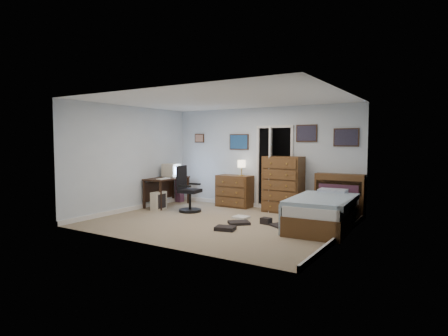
{
  "coord_description": "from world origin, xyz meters",
  "views": [
    {
      "loc": [
        4.12,
        -6.4,
        1.66
      ],
      "look_at": [
        -0.06,
        0.3,
        1.1
      ],
      "focal_mm": 30.0,
      "sensor_mm": 36.0,
      "label": 1
    }
  ],
  "objects_px": {
    "office_chair": "(188,194)",
    "tall_dresser": "(283,184)",
    "low_dresser": "(235,191)",
    "computer_desk": "(164,184)",
    "bed": "(323,212)"
  },
  "relations": [
    {
      "from": "computer_desk",
      "to": "bed",
      "type": "bearing_deg",
      "value": -7.86
    },
    {
      "from": "computer_desk",
      "to": "tall_dresser",
      "type": "distance_m",
      "value": 3.08
    },
    {
      "from": "low_dresser",
      "to": "tall_dresser",
      "type": "distance_m",
      "value": 1.37
    },
    {
      "from": "computer_desk",
      "to": "low_dresser",
      "type": "bearing_deg",
      "value": 23.48
    },
    {
      "from": "tall_dresser",
      "to": "bed",
      "type": "relative_size",
      "value": 0.62
    },
    {
      "from": "office_chair",
      "to": "low_dresser",
      "type": "bearing_deg",
      "value": 54.63
    },
    {
      "from": "bed",
      "to": "low_dresser",
      "type": "bearing_deg",
      "value": 152.51
    },
    {
      "from": "office_chair",
      "to": "tall_dresser",
      "type": "height_order",
      "value": "tall_dresser"
    },
    {
      "from": "computer_desk",
      "to": "low_dresser",
      "type": "xyz_separation_m",
      "value": [
        1.63,
        0.82,
        -0.16
      ]
    },
    {
      "from": "office_chair",
      "to": "tall_dresser",
      "type": "distance_m",
      "value": 2.27
    },
    {
      "from": "computer_desk",
      "to": "office_chair",
      "type": "bearing_deg",
      "value": -22.32
    },
    {
      "from": "low_dresser",
      "to": "tall_dresser",
      "type": "xyz_separation_m",
      "value": [
        1.34,
        -0.02,
        0.26
      ]
    },
    {
      "from": "office_chair",
      "to": "tall_dresser",
      "type": "bearing_deg",
      "value": 22.36
    },
    {
      "from": "bed",
      "to": "office_chair",
      "type": "bearing_deg",
      "value": 176.51
    },
    {
      "from": "computer_desk",
      "to": "office_chair",
      "type": "xyz_separation_m",
      "value": [
        1.03,
        -0.35,
        -0.14
      ]
    }
  ]
}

